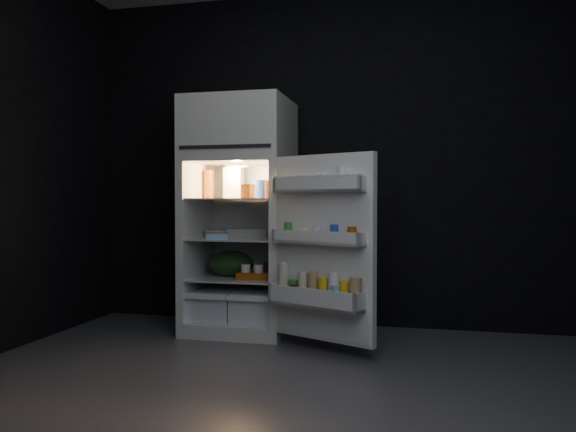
% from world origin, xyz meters
% --- Properties ---
extents(floor, '(4.00, 3.40, 0.00)m').
position_xyz_m(floor, '(0.00, 0.00, 0.00)').
color(floor, '#515157').
rests_on(floor, ground).
extents(wall_back, '(4.00, 0.00, 2.70)m').
position_xyz_m(wall_back, '(0.00, 1.70, 1.35)').
color(wall_back, black).
rests_on(wall_back, ground).
extents(wall_front, '(4.00, 0.00, 2.70)m').
position_xyz_m(wall_front, '(0.00, -1.70, 1.35)').
color(wall_front, black).
rests_on(wall_front, ground).
extents(refrigerator, '(0.76, 0.71, 1.78)m').
position_xyz_m(refrigerator, '(-0.67, 1.32, 0.96)').
color(refrigerator, white).
rests_on(refrigerator, ground).
extents(fridge_door, '(0.73, 0.47, 1.22)m').
position_xyz_m(fridge_door, '(0.06, 0.78, 0.68)').
color(fridge_door, white).
rests_on(fridge_door, ground).
extents(milk_jug, '(0.14, 0.14, 0.24)m').
position_xyz_m(milk_jug, '(-0.74, 1.36, 1.15)').
color(milk_jug, white).
rests_on(milk_jug, refrigerator).
extents(mayo_jar, '(0.13, 0.13, 0.14)m').
position_xyz_m(mayo_jar, '(-0.52, 1.35, 1.10)').
color(mayo_jar, '#1F4EAC').
rests_on(mayo_jar, refrigerator).
extents(jam_jar, '(0.11, 0.11, 0.13)m').
position_xyz_m(jam_jar, '(-0.41, 1.29, 1.09)').
color(jam_jar, black).
rests_on(jam_jar, refrigerator).
extents(amber_bottle, '(0.10, 0.10, 0.22)m').
position_xyz_m(amber_bottle, '(-0.94, 1.35, 1.14)').
color(amber_bottle, '#AB521B').
rests_on(amber_bottle, refrigerator).
extents(small_carton, '(0.10, 0.09, 0.10)m').
position_xyz_m(small_carton, '(-0.53, 1.08, 1.08)').
color(small_carton, '#C46117').
rests_on(small_carton, refrigerator).
extents(egg_carton, '(0.31, 0.19, 0.07)m').
position_xyz_m(egg_carton, '(-0.59, 1.22, 0.76)').
color(egg_carton, gray).
rests_on(egg_carton, refrigerator).
extents(pie, '(0.36, 0.36, 0.04)m').
position_xyz_m(pie, '(-0.83, 1.40, 0.75)').
color(pie, tan).
rests_on(pie, refrigerator).
extents(flat_package, '(0.17, 0.12, 0.04)m').
position_xyz_m(flat_package, '(-0.76, 1.06, 0.75)').
color(flat_package, '#8CB2D9').
rests_on(flat_package, refrigerator).
extents(wrapped_pkg, '(0.14, 0.13, 0.05)m').
position_xyz_m(wrapped_pkg, '(-0.47, 1.46, 0.75)').
color(wrapped_pkg, beige).
rests_on(wrapped_pkg, refrigerator).
extents(produce_bag, '(0.42, 0.38, 0.20)m').
position_xyz_m(produce_bag, '(-0.74, 1.29, 0.52)').
color(produce_bag, '#193815').
rests_on(produce_bag, refrigerator).
extents(yogurt_tray, '(0.26, 0.17, 0.05)m').
position_xyz_m(yogurt_tray, '(-0.51, 1.15, 0.45)').
color(yogurt_tray, '#92460C').
rests_on(yogurt_tray, refrigerator).
extents(small_can_red, '(0.09, 0.09, 0.09)m').
position_xyz_m(small_can_red, '(-0.47, 1.42, 0.47)').
color(small_can_red, '#92460C').
rests_on(small_can_red, refrigerator).
extents(small_can_silver, '(0.07, 0.07, 0.09)m').
position_xyz_m(small_can_silver, '(-0.49, 1.43, 0.47)').
color(small_can_silver, silver).
rests_on(small_can_silver, refrigerator).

